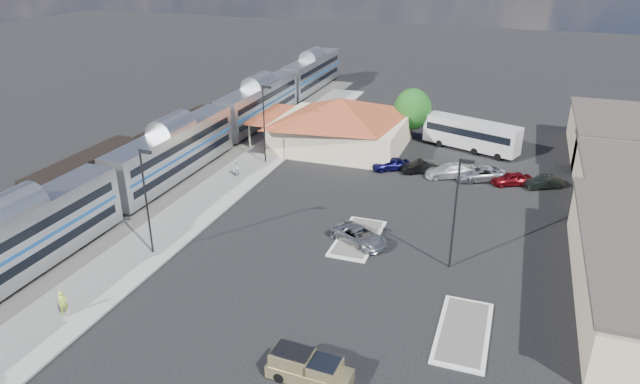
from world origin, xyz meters
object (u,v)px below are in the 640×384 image
(suv, at_px, (359,236))
(coach_bus, at_px, (471,133))
(station_depot, at_px, (341,123))
(pickup_truck, at_px, (310,369))

(suv, bearing_deg, coach_bus, 16.69)
(suv, height_order, coach_bus, coach_bus)
(suv, relative_size, coach_bus, 0.44)
(station_depot, bearing_deg, suv, -68.68)
(pickup_truck, relative_size, coach_bus, 0.42)
(pickup_truck, bearing_deg, station_depot, 17.80)
(pickup_truck, height_order, suv, pickup_truck)
(station_depot, xyz_separation_m, suv, (8.87, -22.72, -2.40))
(station_depot, distance_m, pickup_truck, 40.88)
(station_depot, relative_size, suv, 3.50)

